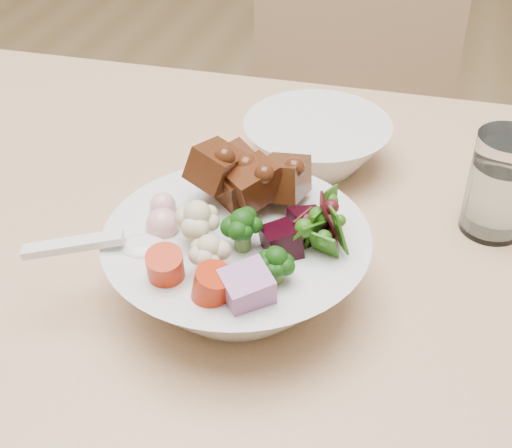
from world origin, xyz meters
name	(u,v)px	position (x,y,z in m)	size (l,w,h in m)	color
dining_table	(476,378)	(0.28, -0.11, 0.62)	(1.50, 0.88, 0.69)	tan
chair_far	(343,156)	(0.06, 0.52, 0.44)	(0.39, 0.39, 0.79)	tan
food_bowl	(240,260)	(0.06, -0.13, 0.73)	(0.23, 0.23, 0.12)	silver
soup_spoon	(125,247)	(-0.02, -0.17, 0.75)	(0.12, 0.06, 0.02)	silver
water_glass	(499,188)	(0.28, 0.03, 0.74)	(0.06, 0.06, 0.10)	white
side_bowl	(317,144)	(0.08, 0.10, 0.71)	(0.16, 0.16, 0.05)	silver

